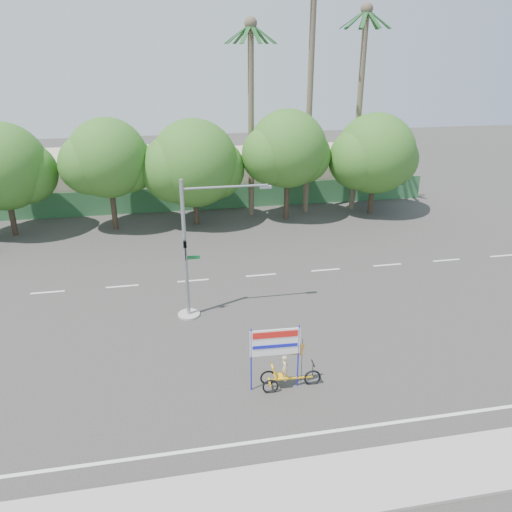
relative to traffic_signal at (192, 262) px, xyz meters
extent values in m
plane|color=#33302D|center=(2.20, -3.98, -2.92)|extent=(120.00, 120.00, 0.00)
cube|color=gray|center=(2.20, -11.48, -2.86)|extent=(50.00, 2.40, 0.12)
cube|color=#336B3D|center=(2.20, 17.52, -1.92)|extent=(38.00, 0.08, 2.00)
cube|color=#BEB497|center=(-7.80, 22.02, -0.92)|extent=(12.00, 8.00, 4.00)
cube|color=#BEB497|center=(10.20, 22.02, -1.12)|extent=(14.00, 8.00, 3.60)
cylinder|color=#473828|center=(-11.80, 14.02, -1.16)|extent=(0.40, 0.40, 3.52)
sphere|color=#255F1C|center=(-11.80, 14.02, 2.04)|extent=(6.00, 6.00, 6.00)
sphere|color=#255F1C|center=(-10.45, 14.32, 1.48)|extent=(4.32, 4.32, 4.32)
cylinder|color=#473828|center=(-4.80, 14.02, -1.05)|extent=(0.40, 0.40, 3.74)
sphere|color=#255F1C|center=(-4.80, 14.02, 2.35)|extent=(5.60, 5.60, 5.60)
sphere|color=#255F1C|center=(-3.54, 14.32, 1.76)|extent=(4.03, 4.03, 4.03)
sphere|color=#255F1C|center=(-6.06, 13.77, 2.01)|extent=(4.26, 4.26, 4.26)
cylinder|color=#473828|center=(1.20, 14.02, -1.27)|extent=(0.40, 0.40, 3.30)
sphere|color=#255F1C|center=(1.20, 14.02, 1.73)|extent=(6.40, 6.40, 6.40)
sphere|color=#255F1C|center=(2.64, 14.32, 1.21)|extent=(4.61, 4.61, 4.61)
sphere|color=#255F1C|center=(-0.24, 13.77, 1.43)|extent=(4.86, 4.86, 4.86)
cylinder|color=#473828|center=(8.20, 14.02, -0.98)|extent=(0.40, 0.40, 3.87)
sphere|color=#255F1C|center=(8.20, 14.02, 2.54)|extent=(5.80, 5.80, 5.80)
sphere|color=#255F1C|center=(9.50, 14.32, 1.92)|extent=(4.18, 4.18, 4.18)
sphere|color=#255F1C|center=(6.89, 13.77, 2.19)|extent=(4.41, 4.41, 4.41)
cylinder|color=#473828|center=(15.20, 14.02, -1.20)|extent=(0.40, 0.40, 3.43)
sphere|color=#255F1C|center=(15.20, 14.02, 1.92)|extent=(6.20, 6.20, 6.20)
sphere|color=#255F1C|center=(16.59, 14.32, 1.37)|extent=(4.46, 4.46, 4.46)
sphere|color=#255F1C|center=(13.80, 13.77, 1.61)|extent=(4.71, 4.71, 4.71)
cylinder|color=#70604C|center=(10.20, 15.52, 5.58)|extent=(0.44, 0.44, 17.00)
cylinder|color=#70604C|center=(14.20, 15.52, 4.58)|extent=(0.44, 0.44, 15.00)
sphere|color=#70604C|center=(14.20, 15.52, 12.08)|extent=(0.90, 0.90, 0.90)
cube|color=#1C4C21|center=(15.14, 15.52, 11.42)|extent=(1.91, 0.28, 1.36)
cube|color=#1C4C21|center=(14.92, 16.12, 11.42)|extent=(1.65, 1.44, 1.36)
cube|color=#1C4C21|center=(14.36, 16.44, 11.42)|extent=(0.61, 1.93, 1.36)
cube|color=#1C4C21|center=(13.73, 16.33, 11.42)|extent=(1.20, 1.80, 1.36)
cube|color=#1C4C21|center=(13.31, 15.84, 11.42)|extent=(1.89, 0.92, 1.36)
cube|color=#1C4C21|center=(13.31, 15.19, 11.42)|extent=(1.89, 0.92, 1.36)
cube|color=#1C4C21|center=(13.73, 14.70, 11.42)|extent=(1.20, 1.80, 1.36)
cube|color=#1C4C21|center=(14.36, 14.59, 11.42)|extent=(0.61, 1.93, 1.36)
cube|color=#1C4C21|center=(14.92, 14.91, 11.42)|extent=(1.65, 1.44, 1.36)
cylinder|color=#70604C|center=(5.70, 15.52, 4.08)|extent=(0.44, 0.44, 14.00)
sphere|color=#70604C|center=(5.70, 15.52, 11.08)|extent=(0.90, 0.90, 0.90)
cube|color=#1C4C21|center=(6.64, 15.52, 10.42)|extent=(1.91, 0.28, 1.36)
cube|color=#1C4C21|center=(6.42, 16.12, 10.42)|extent=(1.65, 1.44, 1.36)
cube|color=#1C4C21|center=(5.86, 16.44, 10.42)|extent=(0.61, 1.93, 1.36)
cube|color=#1C4C21|center=(5.23, 16.33, 10.42)|extent=(1.20, 1.80, 1.36)
cube|color=#1C4C21|center=(4.81, 15.84, 10.42)|extent=(1.89, 0.92, 1.36)
cube|color=#1C4C21|center=(4.81, 15.19, 10.42)|extent=(1.89, 0.92, 1.36)
cube|color=#1C4C21|center=(5.23, 14.70, 10.42)|extent=(1.20, 1.80, 1.36)
cube|color=#1C4C21|center=(5.86, 14.59, 10.42)|extent=(0.61, 1.93, 1.36)
cube|color=#1C4C21|center=(6.42, 14.91, 10.42)|extent=(1.65, 1.44, 1.36)
cylinder|color=gray|center=(-0.30, 0.02, -2.87)|extent=(1.10, 1.10, 0.10)
cylinder|color=gray|center=(-0.30, 0.02, 0.58)|extent=(0.18, 0.18, 7.00)
cylinder|color=gray|center=(1.70, 0.02, 3.63)|extent=(4.00, 0.10, 0.10)
cube|color=gray|center=(3.60, 0.02, 3.53)|extent=(0.55, 0.20, 0.12)
imported|color=black|center=(-0.30, -0.20, 0.68)|extent=(0.16, 0.20, 1.00)
cube|color=#14662D|center=(0.05, 0.02, 0.23)|extent=(0.70, 0.04, 0.18)
torus|color=black|center=(4.21, -6.48, -2.61)|extent=(0.70, 0.11, 0.70)
torus|color=black|center=(2.47, -6.12, -2.63)|extent=(0.65, 0.10, 0.65)
torus|color=black|center=(2.45, -6.69, -2.63)|extent=(0.65, 0.10, 0.65)
cube|color=#EEAC15|center=(3.33, -6.44, -2.55)|extent=(1.75, 0.14, 0.06)
cube|color=#EEAC15|center=(2.46, -6.40, -2.61)|extent=(0.09, 0.62, 0.05)
cube|color=#EEAC15|center=(2.92, -6.42, -2.41)|extent=(0.53, 0.45, 0.06)
cube|color=#EEAC15|center=(2.65, -6.41, -2.12)|extent=(0.25, 0.44, 0.56)
cylinder|color=black|center=(4.21, -6.48, -2.20)|extent=(0.03, 0.03, 0.57)
cube|color=black|center=(4.21, -6.48, -1.92)|extent=(0.06, 0.46, 0.04)
imported|color=#CCB284|center=(3.08, -6.43, -2.01)|extent=(0.28, 0.42, 1.11)
cylinder|color=#1B1DCB|center=(1.74, -6.37, -1.53)|extent=(0.06, 0.06, 2.77)
cylinder|color=#1B1DCB|center=(3.59, -6.45, -1.53)|extent=(0.06, 0.06, 2.77)
cube|color=white|center=(2.67, -6.41, -0.81)|extent=(1.95, 0.14, 1.13)
cube|color=red|center=(2.66, -6.45, -0.45)|extent=(1.75, 0.09, 0.27)
cube|color=#1B1DCB|center=(2.66, -6.45, -0.97)|extent=(1.75, 0.09, 0.14)
cylinder|color=black|center=(3.74, -6.46, -1.84)|extent=(0.02, 0.02, 2.16)
cube|color=red|center=(3.38, -6.45, -1.17)|extent=(0.91, 0.06, 0.67)
camera|label=1|loc=(-1.06, -22.22, 9.62)|focal=35.00mm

